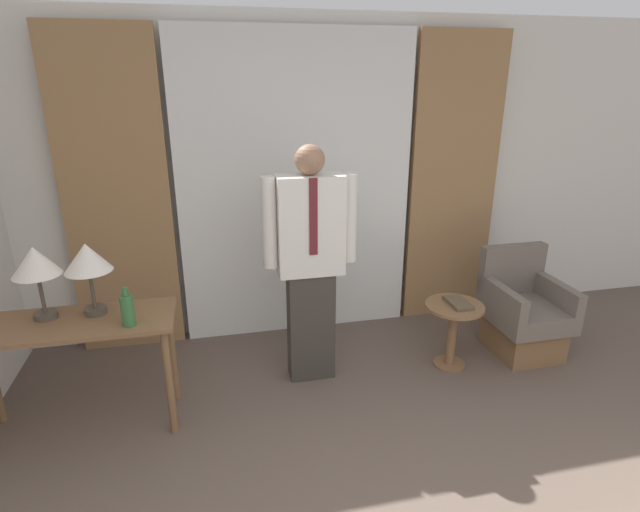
{
  "coord_description": "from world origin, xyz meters",
  "views": [
    {
      "loc": [
        -0.73,
        -1.03,
        2.2
      ],
      "look_at": [
        -0.02,
        2.12,
        1.04
      ],
      "focal_mm": 28.0,
      "sensor_mm": 36.0,
      "label": 1
    }
  ],
  "objects_px": {
    "table_lamp_left": "(35,264)",
    "book": "(458,303)",
    "side_table": "(453,325)",
    "bottle_near_edge": "(128,310)",
    "desk": "(72,340)",
    "table_lamp_right": "(87,260)",
    "person": "(310,259)",
    "armchair": "(523,315)"
  },
  "relations": [
    {
      "from": "table_lamp_right",
      "to": "person",
      "type": "relative_size",
      "value": 0.26
    },
    {
      "from": "desk",
      "to": "bottle_near_edge",
      "type": "bearing_deg",
      "value": -20.07
    },
    {
      "from": "person",
      "to": "table_lamp_right",
      "type": "bearing_deg",
      "value": -172.28
    },
    {
      "from": "person",
      "to": "side_table",
      "type": "bearing_deg",
      "value": -6.18
    },
    {
      "from": "desk",
      "to": "table_lamp_left",
      "type": "distance_m",
      "value": 0.51
    },
    {
      "from": "table_lamp_left",
      "to": "person",
      "type": "bearing_deg",
      "value": 6.43
    },
    {
      "from": "table_lamp_left",
      "to": "table_lamp_right",
      "type": "height_order",
      "value": "same"
    },
    {
      "from": "side_table",
      "to": "armchair",
      "type": "bearing_deg",
      "value": 8.32
    },
    {
      "from": "desk",
      "to": "book",
      "type": "distance_m",
      "value": 2.73
    },
    {
      "from": "side_table",
      "to": "book",
      "type": "relative_size",
      "value": 2.14
    },
    {
      "from": "bottle_near_edge",
      "to": "book",
      "type": "relative_size",
      "value": 0.98
    },
    {
      "from": "table_lamp_right",
      "to": "armchair",
      "type": "relative_size",
      "value": 0.54
    },
    {
      "from": "table_lamp_left",
      "to": "table_lamp_right",
      "type": "relative_size",
      "value": 1.0
    },
    {
      "from": "person",
      "to": "book",
      "type": "height_order",
      "value": "person"
    },
    {
      "from": "table_lamp_left",
      "to": "book",
      "type": "bearing_deg",
      "value": 1.45
    },
    {
      "from": "bottle_near_edge",
      "to": "person",
      "type": "height_order",
      "value": "person"
    },
    {
      "from": "book",
      "to": "side_table",
      "type": "bearing_deg",
      "value": 176.58
    },
    {
      "from": "person",
      "to": "book",
      "type": "xyz_separation_m",
      "value": [
        1.14,
        -0.12,
        -0.41
      ]
    },
    {
      "from": "table_lamp_right",
      "to": "book",
      "type": "relative_size",
      "value": 1.85
    },
    {
      "from": "desk",
      "to": "table_lamp_left",
      "type": "relative_size",
      "value": 2.7
    },
    {
      "from": "table_lamp_right",
      "to": "side_table",
      "type": "bearing_deg",
      "value": 1.66
    },
    {
      "from": "desk",
      "to": "bottle_near_edge",
      "type": "height_order",
      "value": "bottle_near_edge"
    },
    {
      "from": "armchair",
      "to": "book",
      "type": "bearing_deg",
      "value": -171.23
    },
    {
      "from": "desk",
      "to": "side_table",
      "type": "xyz_separation_m",
      "value": [
        2.69,
        0.16,
        -0.29
      ]
    },
    {
      "from": "side_table",
      "to": "table_lamp_right",
      "type": "bearing_deg",
      "value": -178.34
    },
    {
      "from": "book",
      "to": "bottle_near_edge",
      "type": "bearing_deg",
      "value": -172.92
    },
    {
      "from": "book",
      "to": "table_lamp_left",
      "type": "bearing_deg",
      "value": -178.55
    },
    {
      "from": "table_lamp_right",
      "to": "side_table",
      "type": "xyz_separation_m",
      "value": [
        2.55,
        0.07,
        -0.77
      ]
    },
    {
      "from": "table_lamp_right",
      "to": "person",
      "type": "xyz_separation_m",
      "value": [
        1.44,
        0.19,
        -0.17
      ]
    },
    {
      "from": "bottle_near_edge",
      "to": "armchair",
      "type": "height_order",
      "value": "bottle_near_edge"
    },
    {
      "from": "desk",
      "to": "table_lamp_right",
      "type": "relative_size",
      "value": 2.7
    },
    {
      "from": "desk",
      "to": "table_lamp_right",
      "type": "distance_m",
      "value": 0.51
    },
    {
      "from": "table_lamp_right",
      "to": "person",
      "type": "bearing_deg",
      "value": 7.72
    },
    {
      "from": "side_table",
      "to": "bottle_near_edge",
      "type": "bearing_deg",
      "value": -172.81
    },
    {
      "from": "bottle_near_edge",
      "to": "person",
      "type": "bearing_deg",
      "value": 18.91
    },
    {
      "from": "table_lamp_left",
      "to": "book",
      "type": "distance_m",
      "value": 2.93
    },
    {
      "from": "table_lamp_left",
      "to": "book",
      "type": "relative_size",
      "value": 1.85
    },
    {
      "from": "table_lamp_left",
      "to": "person",
      "type": "height_order",
      "value": "person"
    },
    {
      "from": "desk",
      "to": "table_lamp_right",
      "type": "height_order",
      "value": "table_lamp_right"
    },
    {
      "from": "side_table",
      "to": "book",
      "type": "distance_m",
      "value": 0.19
    },
    {
      "from": "person",
      "to": "armchair",
      "type": "xyz_separation_m",
      "value": [
        1.8,
        -0.02,
        -0.64
      ]
    },
    {
      "from": "armchair",
      "to": "desk",
      "type": "bearing_deg",
      "value": -175.66
    }
  ]
}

